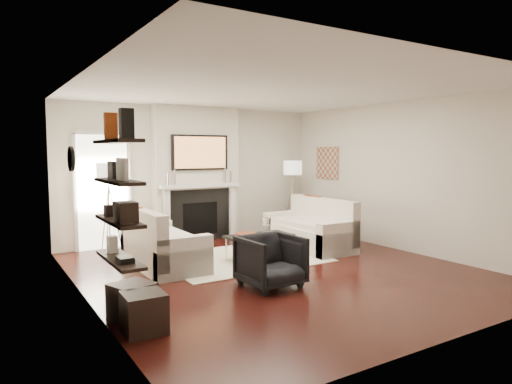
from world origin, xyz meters
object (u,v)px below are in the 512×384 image
coffee_table (259,236)px  armchair (271,259)px  loveseat_left_base (164,253)px  lamp_right_shade (293,168)px  ottoman_near (132,302)px  lamp_left_shade (108,172)px  loveseat_right_base (309,237)px

coffee_table → armchair: armchair is taller
coffee_table → loveseat_left_base: bearing=164.3°
lamp_right_shade → ottoman_near: 5.72m
armchair → lamp_left_shade: size_ratio=1.90×
loveseat_right_base → loveseat_left_base: bearing=177.1°
loveseat_right_base → ottoman_near: loveseat_right_base is taller
armchair → ottoman_near: 1.95m
armchair → ottoman_near: (-1.93, -0.23, -0.18)m
coffee_table → lamp_left_shade: (-1.98, 1.81, 1.05)m
loveseat_left_base → lamp_right_shade: size_ratio=4.50×
loveseat_right_base → lamp_right_shade: 1.98m
lamp_right_shade → loveseat_left_base: bearing=-159.9°
coffee_table → lamp_left_shade: bearing=137.6°
armchair → lamp_right_shade: (2.59, 3.04, 1.07)m
loveseat_left_base → coffee_table: (1.50, -0.42, 0.19)m
loveseat_right_base → ottoman_near: bearing=-154.2°
loveseat_left_base → lamp_right_shade: (3.42, 1.25, 1.24)m
coffee_table → lamp_right_shade: 2.75m
lamp_left_shade → ottoman_near: lamp_left_shade is taller
lamp_right_shade → coffee_table: bearing=-138.9°
armchair → lamp_left_shade: (-1.31, 3.17, 1.07)m
loveseat_left_base → loveseat_right_base: 2.78m
lamp_left_shade → ottoman_near: size_ratio=1.00×
loveseat_left_base → coffee_table: bearing=-15.7°
coffee_table → armchair: bearing=-116.2°
loveseat_right_base → coffee_table: bearing=-167.6°
loveseat_left_base → ottoman_near: (-1.10, -2.02, -0.01)m
loveseat_right_base → armchair: 2.55m
loveseat_right_base → armchair: armchair is taller
loveseat_right_base → lamp_left_shade: lamp_left_shade is taller
armchair → ottoman_near: size_ratio=1.90×
armchair → lamp_right_shade: size_ratio=1.90×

